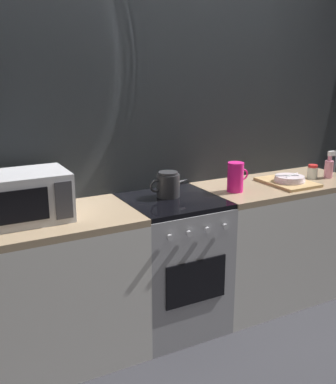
% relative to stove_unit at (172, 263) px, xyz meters
% --- Properties ---
extents(ground_plane, '(8.00, 8.00, 0.00)m').
position_rel_stove_unit_xyz_m(ground_plane, '(0.00, 0.00, -0.45)').
color(ground_plane, '#2D2D33').
extents(back_wall, '(3.60, 0.05, 2.40)m').
position_rel_stove_unit_xyz_m(back_wall, '(0.00, 0.32, 0.75)').
color(back_wall, gray).
rests_on(back_wall, ground_plane).
extents(counter_left, '(1.20, 0.60, 0.90)m').
position_rel_stove_unit_xyz_m(counter_left, '(-0.90, 0.00, 0.00)').
color(counter_left, silver).
rests_on(counter_left, ground_plane).
extents(stove_unit, '(0.60, 0.63, 0.90)m').
position_rel_stove_unit_xyz_m(stove_unit, '(0.00, 0.00, 0.00)').
color(stove_unit, '#9E9EA3').
rests_on(stove_unit, ground_plane).
extents(counter_right, '(1.20, 0.60, 0.90)m').
position_rel_stove_unit_xyz_m(counter_right, '(0.90, 0.00, 0.00)').
color(counter_right, silver).
rests_on(counter_right, ground_plane).
extents(microwave, '(0.46, 0.35, 0.27)m').
position_rel_stove_unit_xyz_m(microwave, '(-0.91, 0.03, 0.59)').
color(microwave, '#B2B2B7').
rests_on(microwave, counter_left).
extents(kettle, '(0.28, 0.15, 0.17)m').
position_rel_stove_unit_xyz_m(kettle, '(-0.00, 0.06, 0.53)').
color(kettle, '#262628').
rests_on(kettle, stove_unit).
extents(pitcher, '(0.16, 0.11, 0.20)m').
position_rel_stove_unit_xyz_m(pitcher, '(0.46, -0.04, 0.55)').
color(pitcher, '#E5197A').
rests_on(pitcher, counter_right).
extents(dish_pile, '(0.30, 0.40, 0.07)m').
position_rel_stove_unit_xyz_m(dish_pile, '(0.92, -0.06, 0.47)').
color(dish_pile, tan).
rests_on(dish_pile, counter_right).
extents(spice_jar, '(0.08, 0.08, 0.10)m').
position_rel_stove_unit_xyz_m(spice_jar, '(1.19, -0.02, 0.50)').
color(spice_jar, silver).
rests_on(spice_jar, counter_right).
extents(spray_bottle, '(0.08, 0.06, 0.20)m').
position_rel_stove_unit_xyz_m(spray_bottle, '(1.32, -0.06, 0.53)').
color(spray_bottle, pink).
rests_on(spray_bottle, counter_right).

